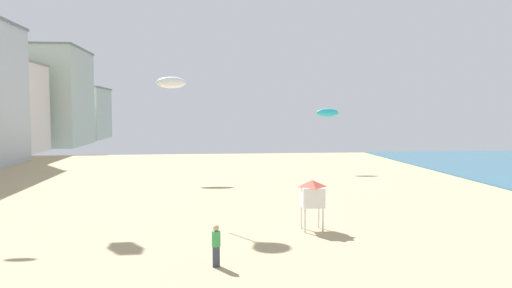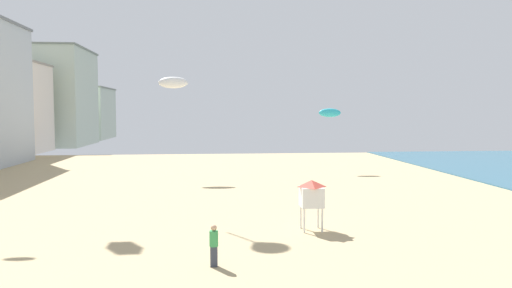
{
  "view_description": "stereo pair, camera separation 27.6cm",
  "coord_description": "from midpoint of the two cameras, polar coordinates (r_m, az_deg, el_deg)",
  "views": [
    {
      "loc": [
        1.69,
        -6.86,
        6.0
      ],
      "look_at": [
        4.55,
        19.94,
        4.13
      ],
      "focal_mm": 33.77,
      "sensor_mm": 36.0,
      "label": 1
    },
    {
      "loc": [
        1.96,
        -6.88,
        6.0
      ],
      "look_at": [
        4.55,
        19.94,
        4.13
      ],
      "focal_mm": 33.77,
      "sensor_mm": 36.0,
      "label": 2
    }
  ],
  "objects": [
    {
      "name": "boardwalk_hotel_distant",
      "position": [
        91.25,
        -25.03,
        5.06
      ],
      "size": [
        17.43,
        16.12,
        16.67
      ],
      "color": "#B7C6B2",
      "rests_on": "ground"
    },
    {
      "name": "boardwalk_hotel_furthest",
      "position": [
        109.94,
        -21.68,
        3.41
      ],
      "size": [
        16.49,
        15.84,
        10.93
      ],
      "color": "#B7C6B2",
      "rests_on": "ground"
    },
    {
      "name": "kite_flyer",
      "position": [
        18.91,
        -5.17,
        -11.63
      ],
      "size": [
        0.34,
        0.34,
        1.64
      ],
      "rotation": [
        0.0,
        0.0,
        1.13
      ],
      "color": "#383D4C",
      "rests_on": "ground"
    },
    {
      "name": "lifeguard_stand",
      "position": [
        24.33,
        6.34,
        -5.91
      ],
      "size": [
        1.1,
        1.1,
        2.55
      ],
      "rotation": [
        0.0,
        0.0,
        -0.34
      ],
      "color": "white",
      "rests_on": "ground"
    },
    {
      "name": "kite_white_parafoil",
      "position": [
        43.66,
        -10.19,
        7.18
      ],
      "size": [
        2.62,
        0.73,
        1.02
      ],
      "color": "white"
    },
    {
      "name": "kite_cyan_parafoil",
      "position": [
        48.26,
        8.31,
        3.68
      ],
      "size": [
        2.21,
        0.61,
        0.86
      ],
      "color": "#2DB7CC"
    }
  ]
}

